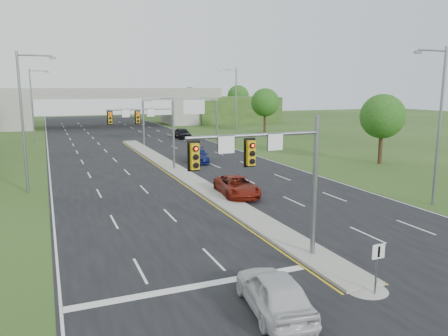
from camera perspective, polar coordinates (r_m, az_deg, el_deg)
ground at (r=22.61m, az=11.43°, el=-11.24°), size 240.00×240.00×0.00m
road at (r=54.33m, az=-9.41°, el=1.59°), size 24.00×160.00×0.02m
median at (r=42.87m, az=-5.80°, el=-0.57°), size 2.00×54.00×0.16m
median_nose at (r=19.66m, az=18.10°, el=-14.68°), size 2.00×2.00×0.16m
lane_markings at (r=48.34m, az=-8.48°, el=0.54°), size 23.72×160.00×0.01m
signal_mast_near at (r=20.10m, az=6.65°, el=0.20°), size 6.62×0.60×7.00m
signal_mast_far at (r=43.52m, az=-9.51°, el=5.66°), size 6.62×0.60×7.00m
keep_right_sign at (r=18.75m, az=19.41°, el=-11.32°), size 0.60×0.13×2.20m
sign_gantry at (r=65.06m, az=-5.75°, el=7.76°), size 11.58×0.44×6.67m
overpass at (r=98.20m, az=-15.45°, el=7.37°), size 80.00×14.00×8.10m
lightpole_l_mid at (r=37.46m, az=-24.59°, el=6.21°), size 2.85×0.25×11.00m
lightpole_l_far at (r=72.41m, az=-23.65°, el=7.90°), size 2.85×0.25×11.00m
lightpole_r_near at (r=33.74m, az=26.16°, el=5.71°), size 2.85×0.25×11.00m
lightpole_r_far at (r=62.68m, az=1.41°, el=8.50°), size 2.85×0.25×11.00m
tree_r_near at (r=50.53m, az=19.99°, el=6.34°), size 4.80×4.80×7.60m
tree_r_mid at (r=81.72m, az=5.39°, el=8.51°), size 5.20×5.20×8.12m
tree_back_c at (r=117.03m, az=-4.49°, el=9.11°), size 5.60×5.60×8.32m
tree_back_d at (r=122.05m, az=1.86°, el=9.35°), size 6.00×6.00×8.85m
car_white at (r=16.93m, az=6.55°, el=-15.76°), size 2.54×4.94×1.61m
car_far_a at (r=33.69m, az=1.69°, el=-2.39°), size 3.07×5.70×1.52m
car_far_b at (r=48.95m, az=-3.36°, el=1.63°), size 3.18×5.41×1.47m
car_far_c at (r=72.00m, az=-5.44°, el=4.55°), size 2.10×5.05×1.71m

